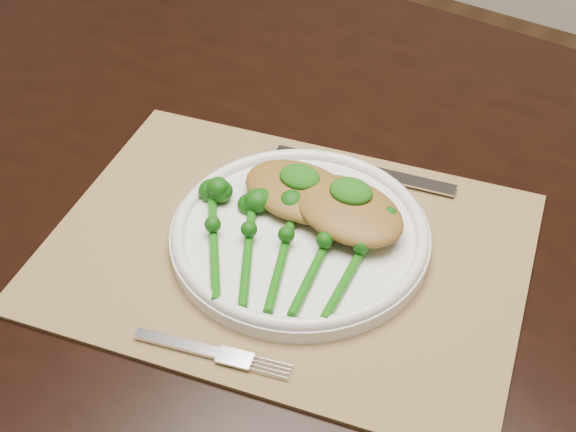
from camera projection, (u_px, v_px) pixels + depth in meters
The scene contains 10 objects.
dining_table at pixel (308, 369), 1.19m from camera, with size 1.61×0.91×0.75m.
placemat at pixel (287, 251), 0.85m from camera, with size 0.50×0.36×0.00m, color olive.
dinner_plate at pixel (300, 234), 0.85m from camera, with size 0.27×0.27×0.02m.
knife at pixel (346, 166), 0.94m from camera, with size 0.22×0.06×0.01m.
fork at pixel (222, 355), 0.74m from camera, with size 0.15×0.06×0.00m.
chicken_fillet_left at pixel (300, 191), 0.87m from camera, with size 0.13×0.09×0.03m, color olive.
chicken_fillet_right at pixel (348, 210), 0.84m from camera, with size 0.13×0.09×0.03m, color olive.
pesto_dollop_left at pixel (300, 177), 0.87m from camera, with size 0.05×0.04×0.02m, color #0F460A.
pesto_dollop_right at pixel (351, 191), 0.84m from camera, with size 0.05×0.04×0.02m, color #0F460A.
broccolini_bundle at pixel (282, 257), 0.81m from camera, with size 0.22×0.23×0.04m.
Camera 1 is at (0.47, -0.50, 1.35)m, focal length 50.00 mm.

